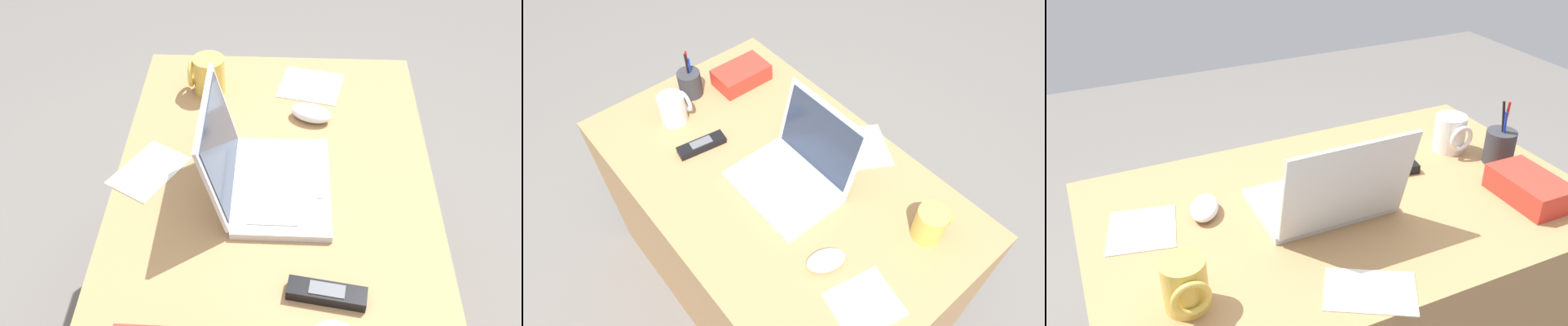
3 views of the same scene
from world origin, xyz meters
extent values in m
cube|color=#A87C4F|center=(0.00, 0.00, 0.36)|extent=(1.19, 0.74, 0.72)
cube|color=silver|center=(0.05, -0.02, 0.73)|extent=(0.31, 0.22, 0.02)
cube|color=silver|center=(0.05, 0.00, 0.74)|extent=(0.26, 0.11, 0.00)
cube|color=silver|center=(0.05, -0.09, 0.74)|extent=(0.09, 0.05, 0.00)
cube|color=silver|center=(0.05, 0.12, 0.85)|extent=(0.30, 0.06, 0.22)
cube|color=#283347|center=(0.05, 0.12, 0.85)|extent=(0.27, 0.05, 0.19)
ellipsoid|color=white|center=(0.31, -0.09, 0.74)|extent=(0.10, 0.12, 0.04)
cylinder|color=#E0BC4C|center=(0.43, 0.18, 0.77)|extent=(0.08, 0.08, 0.10)
torus|color=#E0BC4C|center=(0.43, 0.23, 0.78)|extent=(0.07, 0.01, 0.07)
cube|color=black|center=(-0.24, -0.11, 0.73)|extent=(0.07, 0.16, 0.02)
cube|color=#595B60|center=(-0.24, -0.11, 0.75)|extent=(0.04, 0.07, 0.00)
cube|color=white|center=(0.10, 0.30, 0.72)|extent=(0.21, 0.19, 0.00)
cube|color=white|center=(0.46, -0.09, 0.72)|extent=(0.18, 0.19, 0.00)
camera|label=1|loc=(-0.95, -0.01, 1.74)|focal=42.80mm
camera|label=2|loc=(0.69, -0.55, 1.84)|focal=32.35mm
camera|label=3|loc=(0.55, 0.96, 1.45)|focal=37.79mm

